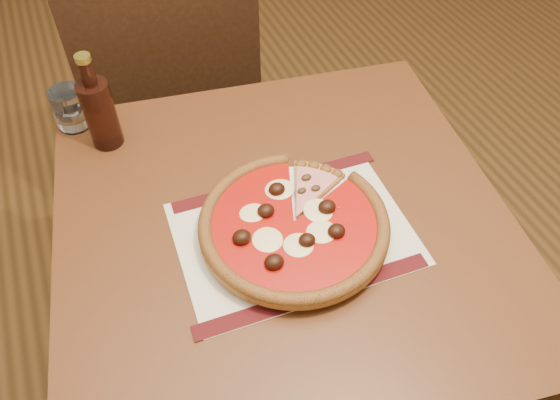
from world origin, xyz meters
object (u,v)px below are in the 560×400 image
Objects in this scene: chair_far at (169,91)px; bottle at (99,111)px; pizza at (294,223)px; water_glass at (70,108)px; plate at (294,230)px; table at (284,252)px.

chair_far is 4.73× the size of bottle.
pizza is (0.05, -0.74, 0.23)m from chair_far.
bottle is at bearing 124.56° from pizza.
bottle is (-0.25, 0.36, 0.05)m from pizza.
chair_far is at bearing 94.04° from pizza.
chair_far is at bearing 49.92° from water_glass.
water_glass is (-0.30, 0.44, 0.03)m from plate.
chair_far reaches higher than pizza.
chair_far reaches higher than bottle.
chair_far is 0.46m from water_glass.
water_glass is 0.10m from bottle.
table is 0.95× the size of chair_far.
plate is (0.05, -0.74, 0.21)m from chair_far.
bottle is (-0.20, -0.38, 0.28)m from chair_far.
pizza is (-0.00, -0.00, 0.02)m from plate.
plate is 0.02m from pizza.
pizza is 0.44m from bottle.
bottle is (-0.25, 0.36, 0.07)m from plate.
bottle reaches higher than pizza.
chair_far is 2.95× the size of pizza.
pizza is 0.54m from water_glass.
water_glass reaches higher than pizza.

